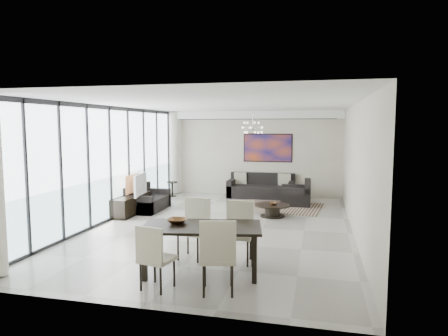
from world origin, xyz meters
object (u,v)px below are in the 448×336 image
(sofa_main, at_px, (261,189))
(dining_table, at_px, (202,231))
(tv_console, at_px, (131,204))
(television, at_px, (137,185))
(coffee_table, at_px, (272,210))

(sofa_main, xyz_separation_m, dining_table, (0.05, -7.17, 0.44))
(dining_table, bearing_deg, sofa_main, 90.40)
(tv_console, relative_size, television, 1.60)
(coffee_table, bearing_deg, television, -171.65)
(coffee_table, distance_m, tv_console, 3.84)
(tv_console, height_order, dining_table, dining_table)
(coffee_table, relative_size, sofa_main, 0.42)
(coffee_table, bearing_deg, tv_console, -171.53)
(sofa_main, height_order, tv_console, sofa_main)
(sofa_main, relative_size, television, 2.16)
(television, relative_size, dining_table, 0.50)
(tv_console, height_order, television, television)
(coffee_table, relative_size, dining_table, 0.45)
(coffee_table, bearing_deg, dining_table, -98.33)
(television, distance_m, dining_table, 4.88)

